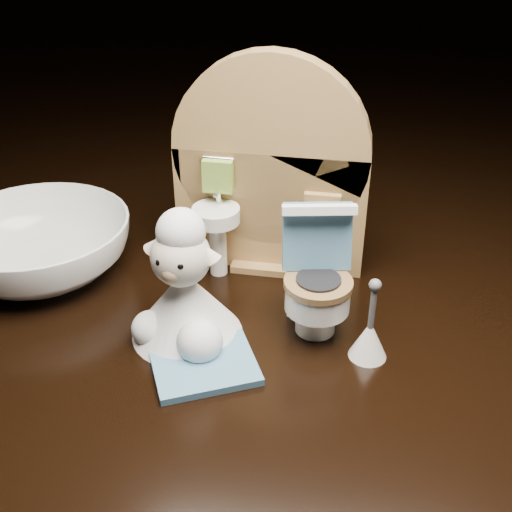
{
  "coord_description": "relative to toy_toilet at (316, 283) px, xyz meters",
  "views": [
    {
      "loc": [
        0.06,
        -0.32,
        0.24
      ],
      "look_at": [
        0.0,
        -0.0,
        0.05
      ],
      "focal_mm": 45.0,
      "sensor_mm": 36.0,
      "label": 1
    }
  ],
  "objects": [
    {
      "name": "toilet_brush",
      "position": [
        0.03,
        -0.03,
        -0.02
      ],
      "size": [
        0.02,
        0.02,
        0.05
      ],
      "color": "white",
      "rests_on": "ground"
    },
    {
      "name": "backdrop_panel",
      "position": [
        -0.04,
        0.06,
        0.04
      ],
      "size": [
        0.13,
        0.05,
        0.15
      ],
      "color": "#9E7643",
      "rests_on": "ground"
    },
    {
      "name": "ceramic_bowl",
      "position": [
        -0.19,
        0.02,
        -0.01
      ],
      "size": [
        0.15,
        0.15,
        0.04
      ],
      "primitive_type": "imported",
      "rotation": [
        0.0,
        0.0,
        -0.23
      ],
      "color": "white",
      "rests_on": "ground"
    },
    {
      "name": "bath_mat",
      "position": [
        -0.06,
        -0.05,
        -0.03
      ],
      "size": [
        0.07,
        0.07,
        0.0
      ],
      "primitive_type": "cube",
      "rotation": [
        0.0,
        0.0,
        0.47
      ],
      "color": "teal",
      "rests_on": "ground"
    },
    {
      "name": "plush_lamb",
      "position": [
        -0.07,
        -0.03,
        0.0
      ],
      "size": [
        0.07,
        0.07,
        0.09
      ],
      "rotation": [
        0.0,
        0.0,
        -0.13
      ],
      "color": "white",
      "rests_on": "ground"
    },
    {
      "name": "toy_toilet",
      "position": [
        0.0,
        0.0,
        0.0
      ],
      "size": [
        0.05,
        0.06,
        0.08
      ],
      "rotation": [
        0.0,
        0.0,
        0.21
      ],
      "color": "white",
      "rests_on": "ground"
    }
  ]
}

